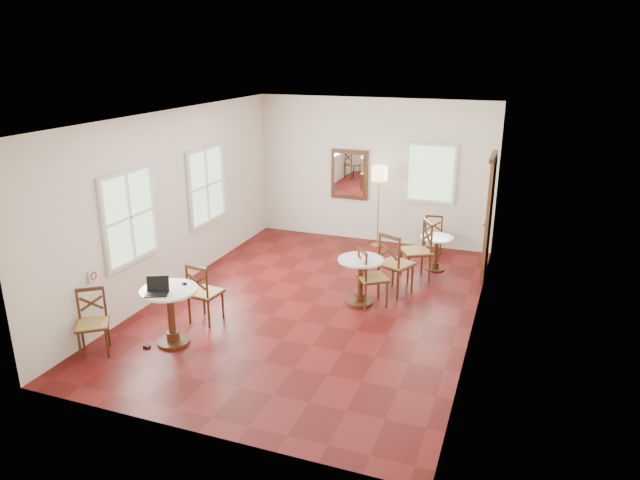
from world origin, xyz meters
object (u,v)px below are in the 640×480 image
at_px(cafe_table_mid, 360,276).
at_px(floor_lamp, 379,179).
at_px(chair_mid_a, 395,264).
at_px(chair_back_a, 433,233).
at_px(navy_mug, 159,283).
at_px(water_glass, 166,284).
at_px(chair_back_b, 417,251).
at_px(power_adapter, 147,347).
at_px(chair_mid_b, 371,277).
at_px(cafe_table_near, 171,310).
at_px(mouse, 184,284).
at_px(laptop, 157,289).
at_px(chair_near_b, 93,323).
at_px(cafe_table_back, 436,250).

bearing_deg(cafe_table_mid, floor_lamp, 99.26).
distance_m(cafe_table_mid, chair_mid_a, 0.72).
distance_m(chair_back_a, navy_mug, 5.82).
xyz_separation_m(chair_back_a, navy_mug, (-2.94, -5.00, 0.46)).
height_order(cafe_table_mid, water_glass, water_glass).
height_order(chair_back_b, power_adapter, chair_back_b).
height_order(chair_mid_b, floor_lamp, floor_lamp).
bearing_deg(navy_mug, water_glass, 0.39).
bearing_deg(cafe_table_near, mouse, 59.81).
relative_size(floor_lamp, water_glass, 15.97).
bearing_deg(navy_mug, laptop, -59.08).
bearing_deg(chair_back_b, chair_near_b, -71.27).
bearing_deg(water_glass, power_adapter, -127.90).
bearing_deg(water_glass, cafe_table_back, 53.31).
bearing_deg(laptop, water_glass, 63.66).
height_order(cafe_table_mid, navy_mug, navy_mug).
bearing_deg(navy_mug, chair_back_a, 59.53).
bearing_deg(mouse, water_glass, -153.93).
bearing_deg(chair_mid_a, laptop, 72.61).
relative_size(chair_back_a, power_adapter, 8.78).
bearing_deg(chair_back_a, chair_mid_b, 70.96).
xyz_separation_m(navy_mug, water_glass, (0.13, 0.00, 0.01)).
bearing_deg(cafe_table_mid, laptop, -132.24).
bearing_deg(floor_lamp, water_glass, -108.35).
xyz_separation_m(chair_back_b, floor_lamp, (-1.11, 1.48, 0.90)).
bearing_deg(chair_near_b, chair_back_b, 12.89).
bearing_deg(power_adapter, chair_mid_a, 47.42).
bearing_deg(floor_lamp, cafe_table_near, -107.72).
xyz_separation_m(cafe_table_mid, chair_mid_b, (0.18, 0.01, -0.00)).
xyz_separation_m(cafe_table_mid, chair_back_a, (0.69, 2.85, -0.07)).
relative_size(chair_mid_a, floor_lamp, 0.63).
distance_m(chair_mid_b, laptop, 3.33).
xyz_separation_m(cafe_table_mid, laptop, (-2.14, -2.36, 0.41)).
xyz_separation_m(chair_back_b, mouse, (-2.61, -3.37, 0.32)).
distance_m(laptop, water_glass, 0.20).
bearing_deg(cafe_table_near, chair_near_b, -145.81).
xyz_separation_m(floor_lamp, laptop, (-1.67, -5.22, -0.55)).
xyz_separation_m(laptop, water_glass, (0.01, 0.20, 0.00)).
xyz_separation_m(chair_near_b, mouse, (0.96, 0.78, 0.40)).
relative_size(cafe_table_mid, chair_back_a, 0.93).
bearing_deg(navy_mug, cafe_table_near, -8.91).
distance_m(laptop, navy_mug, 0.23).
bearing_deg(chair_near_b, cafe_table_back, 14.36).
relative_size(chair_back_b, laptop, 2.85).
relative_size(cafe_table_near, cafe_table_back, 1.28).
bearing_deg(power_adapter, floor_lamp, 70.45).
height_order(chair_mid_b, laptop, laptop).
distance_m(cafe_table_back, chair_mid_a, 1.42).
bearing_deg(cafe_table_mid, cafe_table_near, -133.56).
bearing_deg(chair_back_b, floor_lamp, -173.51).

